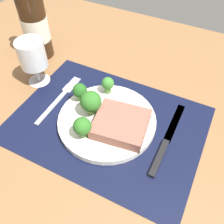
{
  "coord_description": "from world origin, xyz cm",
  "views": [
    {
      "loc": [
        18.37,
        -33.89,
        48.34
      ],
      "look_at": [
        0.16,
        2.41,
        1.9
      ],
      "focal_mm": 39.91,
      "sensor_mm": 36.0,
      "label": 1
    }
  ],
  "objects_px": {
    "steak": "(121,124)",
    "knife": "(166,143)",
    "plate": "(107,121)",
    "wine_bottle": "(35,23)",
    "wine_glass": "(32,56)",
    "fork": "(59,99)"
  },
  "relations": [
    {
      "from": "fork",
      "to": "knife",
      "type": "distance_m",
      "value": 0.3
    },
    {
      "from": "knife",
      "to": "wine_glass",
      "type": "xyz_separation_m",
      "value": [
        -0.4,
        0.05,
        0.08
      ]
    },
    {
      "from": "steak",
      "to": "knife",
      "type": "bearing_deg",
      "value": 8.24
    },
    {
      "from": "steak",
      "to": "wine_bottle",
      "type": "xyz_separation_m",
      "value": [
        -0.36,
        0.17,
        0.07
      ]
    },
    {
      "from": "wine_glass",
      "to": "wine_bottle",
      "type": "bearing_deg",
      "value": 123.57
    },
    {
      "from": "wine_glass",
      "to": "fork",
      "type": "bearing_deg",
      "value": -21.59
    },
    {
      "from": "plate",
      "to": "fork",
      "type": "relative_size",
      "value": 1.25
    },
    {
      "from": "wine_bottle",
      "to": "steak",
      "type": "bearing_deg",
      "value": -25.26
    },
    {
      "from": "knife",
      "to": "steak",
      "type": "bearing_deg",
      "value": -175.18
    },
    {
      "from": "wine_bottle",
      "to": "wine_glass",
      "type": "relative_size",
      "value": 2.2
    },
    {
      "from": "fork",
      "to": "knife",
      "type": "bearing_deg",
      "value": -2.46
    },
    {
      "from": "knife",
      "to": "plate",
      "type": "bearing_deg",
      "value": 178.62
    },
    {
      "from": "steak",
      "to": "fork",
      "type": "xyz_separation_m",
      "value": [
        -0.19,
        0.02,
        -0.03
      ]
    },
    {
      "from": "plate",
      "to": "wine_bottle",
      "type": "distance_m",
      "value": 0.37
    },
    {
      "from": "steak",
      "to": "wine_bottle",
      "type": "height_order",
      "value": "wine_bottle"
    },
    {
      "from": "wine_bottle",
      "to": "wine_glass",
      "type": "height_order",
      "value": "wine_bottle"
    },
    {
      "from": "plate",
      "to": "fork",
      "type": "distance_m",
      "value": 0.15
    },
    {
      "from": "steak",
      "to": "wine_glass",
      "type": "relative_size",
      "value": 0.92
    },
    {
      "from": "plate",
      "to": "wine_glass",
      "type": "bearing_deg",
      "value": 168.08
    },
    {
      "from": "steak",
      "to": "knife",
      "type": "relative_size",
      "value": 0.52
    },
    {
      "from": "knife",
      "to": "wine_glass",
      "type": "height_order",
      "value": "wine_glass"
    },
    {
      "from": "plate",
      "to": "steak",
      "type": "bearing_deg",
      "value": -13.72
    }
  ]
}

